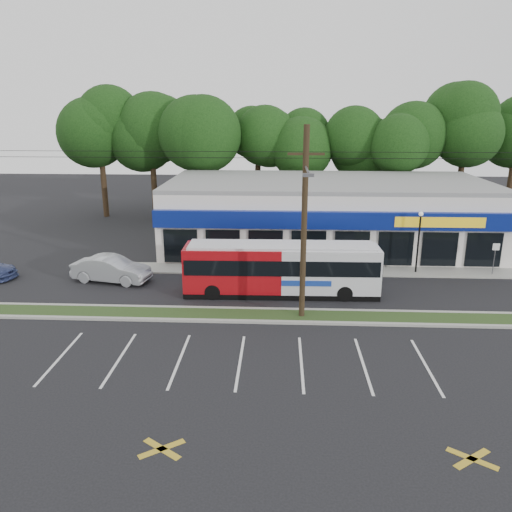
{
  "coord_description": "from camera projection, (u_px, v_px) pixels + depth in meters",
  "views": [
    {
      "loc": [
        1.76,
        -23.71,
        10.73
      ],
      "look_at": [
        0.37,
        5.0,
        2.2
      ],
      "focal_mm": 35.0,
      "sensor_mm": 36.0,
      "label": 1
    }
  ],
  "objects": [
    {
      "name": "pedestrian_a",
      "position": [
        339.0,
        273.0,
        31.07
      ],
      "size": [
        0.7,
        0.51,
        1.79
      ],
      "primitive_type": "imported",
      "rotation": [
        0.0,
        0.0,
        3.27
      ],
      "color": "beige",
      "rests_on": "ground"
    },
    {
      "name": "metrobus",
      "position": [
        281.0,
        268.0,
        29.59
      ],
      "size": [
        11.54,
        2.61,
        3.09
      ],
      "rotation": [
        0.0,
        0.0,
        0.01
      ],
      "color": "#A10C12",
      "rests_on": "ground"
    },
    {
      "name": "lamp_post",
      "position": [
        419.0,
        235.0,
        32.99
      ],
      "size": [
        0.3,
        0.3,
        4.25
      ],
      "color": "black",
      "rests_on": "ground"
    },
    {
      "name": "car_silver",
      "position": [
        111.0,
        269.0,
        31.98
      ],
      "size": [
        5.27,
        2.71,
        1.65
      ],
      "primitive_type": "imported",
      "rotation": [
        0.0,
        0.0,
        1.37
      ],
      "color": "#A5A9AD",
      "rests_on": "ground"
    },
    {
      "name": "curb_north",
      "position": [
        247.0,
        309.0,
        27.59
      ],
      "size": [
        40.0,
        0.25,
        0.14
      ],
      "primitive_type": "cube",
      "color": "#9E9E93",
      "rests_on": "ground"
    },
    {
      "name": "sign_post",
      "position": [
        495.0,
        253.0,
        32.86
      ],
      "size": [
        0.45,
        0.1,
        2.23
      ],
      "color": "#59595E",
      "rests_on": "ground"
    },
    {
      "name": "pedestrian_b",
      "position": [
        340.0,
        263.0,
        33.48
      ],
      "size": [
        0.86,
        0.73,
        1.57
      ],
      "primitive_type": "imported",
      "rotation": [
        0.0,
        0.0,
        3.33
      ],
      "color": "#B9ADA7",
      "rests_on": "ground"
    },
    {
      "name": "tree_line",
      "position": [
        304.0,
        133.0,
        48.15
      ],
      "size": [
        46.76,
        6.76,
        11.83
      ],
      "color": "black",
      "rests_on": "ground"
    },
    {
      "name": "ground",
      "position": [
        244.0,
        324.0,
        25.84
      ],
      "size": [
        120.0,
        120.0,
        0.0
      ],
      "primitive_type": "plane",
      "color": "black",
      "rests_on": "ground"
    },
    {
      "name": "car_dark",
      "position": [
        328.0,
        276.0,
        30.65
      ],
      "size": [
        5.01,
        2.54,
        1.63
      ],
      "primitive_type": "imported",
      "rotation": [
        0.0,
        0.0,
        1.7
      ],
      "color": "black",
      "rests_on": "ground"
    },
    {
      "name": "grass_strip",
      "position": [
        246.0,
        315.0,
        26.78
      ],
      "size": [
        40.0,
        1.6,
        0.12
      ],
      "primitive_type": "cube",
      "color": "#243716",
      "rests_on": "ground"
    },
    {
      "name": "strip_mall",
      "position": [
        326.0,
        213.0,
        40.07
      ],
      "size": [
        25.0,
        12.55,
        5.3
      ],
      "color": "silver",
      "rests_on": "ground"
    },
    {
      "name": "utility_pole",
      "position": [
        301.0,
        218.0,
        25.05
      ],
      "size": [
        50.0,
        2.77,
        10.0
      ],
      "color": "black",
      "rests_on": "ground"
    },
    {
      "name": "sidewalk",
      "position": [
        326.0,
        270.0,
        34.21
      ],
      "size": [
        32.0,
        2.2,
        0.1
      ],
      "primitive_type": "cube",
      "color": "#9E9E93",
      "rests_on": "ground"
    },
    {
      "name": "curb_south",
      "position": [
        244.0,
        321.0,
        25.96
      ],
      "size": [
        40.0,
        0.25,
        0.14
      ],
      "primitive_type": "cube",
      "color": "#9E9E93",
      "rests_on": "ground"
    }
  ]
}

